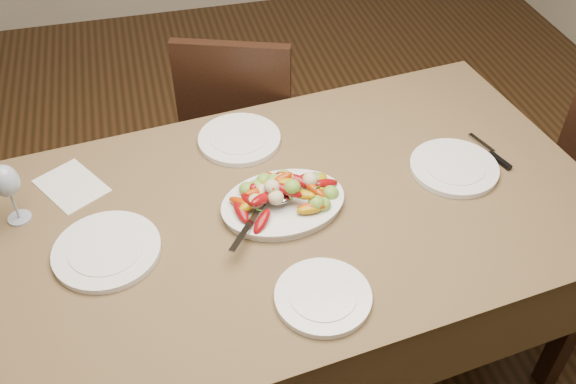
# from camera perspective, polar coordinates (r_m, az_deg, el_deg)

# --- Properties ---
(dining_table) EXTENTS (1.95, 1.24, 0.76)m
(dining_table) POSITION_cam_1_polar(r_m,az_deg,el_deg) (2.14, 0.00, -8.72)
(dining_table) COLOR brown
(dining_table) RESTS_ON ground
(chair_far) EXTENTS (0.54, 0.54, 0.95)m
(chair_far) POSITION_cam_1_polar(r_m,az_deg,el_deg) (2.66, -3.91, 6.12)
(chair_far) COLOR black
(chair_far) RESTS_ON ground
(serving_platter) EXTENTS (0.38, 0.30, 0.02)m
(serving_platter) POSITION_cam_1_polar(r_m,az_deg,el_deg) (1.85, -0.43, -1.17)
(serving_platter) COLOR white
(serving_platter) RESTS_ON dining_table
(roasted_vegetables) EXTENTS (0.31, 0.23, 0.09)m
(roasted_vegetables) POSITION_cam_1_polar(r_m,az_deg,el_deg) (1.81, -0.44, 0.13)
(roasted_vegetables) COLOR maroon
(roasted_vegetables) RESTS_ON serving_platter
(serving_spoon) EXTENTS (0.26, 0.21, 0.03)m
(serving_spoon) POSITION_cam_1_polar(r_m,az_deg,el_deg) (1.78, -1.98, -1.60)
(serving_spoon) COLOR #9EA0A8
(serving_spoon) RESTS_ON serving_platter
(plate_left) EXTENTS (0.29, 0.29, 0.02)m
(plate_left) POSITION_cam_1_polar(r_m,az_deg,el_deg) (1.80, -15.80, -5.04)
(plate_left) COLOR white
(plate_left) RESTS_ON dining_table
(plate_right) EXTENTS (0.27, 0.27, 0.02)m
(plate_right) POSITION_cam_1_polar(r_m,az_deg,el_deg) (2.04, 14.54, 2.10)
(plate_right) COLOR white
(plate_right) RESTS_ON dining_table
(plate_far) EXTENTS (0.27, 0.27, 0.02)m
(plate_far) POSITION_cam_1_polar(r_m,az_deg,el_deg) (2.10, -4.34, 4.69)
(plate_far) COLOR white
(plate_far) RESTS_ON dining_table
(plate_near) EXTENTS (0.25, 0.25, 0.02)m
(plate_near) POSITION_cam_1_polar(r_m,az_deg,el_deg) (1.63, 3.13, -9.30)
(plate_near) COLOR white
(plate_near) RESTS_ON dining_table
(wine_glass) EXTENTS (0.08, 0.08, 0.20)m
(wine_glass) POSITION_cam_1_polar(r_m,az_deg,el_deg) (1.92, -23.52, -0.02)
(wine_glass) COLOR #8C99A5
(wine_glass) RESTS_ON dining_table
(menu_card) EXTENTS (0.24, 0.26, 0.00)m
(menu_card) POSITION_cam_1_polar(r_m,az_deg,el_deg) (2.03, -18.69, 0.53)
(menu_card) COLOR silver
(menu_card) RESTS_ON dining_table
(table_knife) EXTENTS (0.07, 0.20, 0.01)m
(table_knife) POSITION_cam_1_polar(r_m,az_deg,el_deg) (2.14, 17.61, 3.32)
(table_knife) COLOR #9EA0A8
(table_knife) RESTS_ON dining_table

